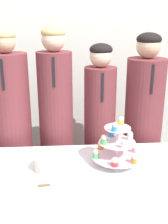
% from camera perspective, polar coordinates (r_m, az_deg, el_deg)
% --- Properties ---
extents(wall_back, '(9.00, 0.06, 2.70)m').
position_cam_1_polar(wall_back, '(2.85, -2.78, 13.07)').
color(wall_back, silver).
rests_on(wall_back, ground_plane).
extents(table, '(1.48, 0.60, 0.71)m').
position_cam_1_polar(table, '(2.07, -1.51, -19.38)').
color(table, white).
rests_on(table, ground_plane).
extents(round_cake, '(0.27, 0.27, 0.11)m').
position_cam_1_polar(round_cake, '(1.80, -6.76, -10.10)').
color(round_cake, white).
rests_on(round_cake, table).
extents(cake_knife, '(0.23, 0.04, 0.01)m').
position_cam_1_polar(cake_knife, '(1.68, -6.66, -14.50)').
color(cake_knife, silver).
rests_on(cake_knife, table).
extents(cupcake_stand, '(0.33, 0.33, 0.31)m').
position_cam_1_polar(cupcake_stand, '(1.86, 6.67, -6.76)').
color(cupcake_stand, silver).
rests_on(cupcake_stand, table).
extents(student_0, '(0.32, 0.32, 1.55)m').
position_cam_1_polar(student_0, '(2.38, -14.33, -4.22)').
color(student_0, brown).
rests_on(student_0, ground_plane).
extents(student_1, '(0.28, 0.28, 1.57)m').
position_cam_1_polar(student_1, '(2.33, -5.63, -3.47)').
color(student_1, brown).
rests_on(student_1, ground_plane).
extents(student_2, '(0.26, 0.26, 1.45)m').
position_cam_1_polar(student_2, '(2.36, 3.15, -4.55)').
color(student_2, brown).
rests_on(student_2, ground_plane).
extents(student_3, '(0.31, 0.32, 1.52)m').
position_cam_1_polar(student_3, '(2.43, 11.79, -3.73)').
color(student_3, brown).
rests_on(student_3, ground_plane).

